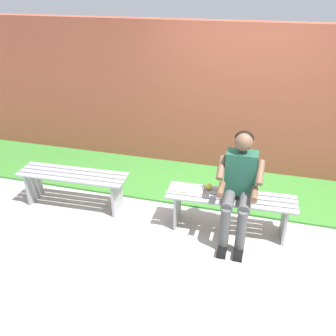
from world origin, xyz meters
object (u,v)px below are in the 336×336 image
object	(u,v)px
bench_near	(230,205)
apple	(209,187)
bench_far	(73,182)
book_open	(186,189)
person_seated	(239,184)

from	to	relation	value
bench_near	apple	bearing A→B (deg)	-16.30
bench_far	apple	world-z (taller)	apple
book_open	bench_far	bearing A→B (deg)	-2.57
bench_near	bench_far	size ratio (longest dim) A/B	1.05
bench_near	person_seated	bearing A→B (deg)	127.40
person_seated	book_open	bearing A→B (deg)	-9.28
person_seated	book_open	distance (m)	0.66
bench_far	person_seated	world-z (taller)	person_seated
apple	book_open	world-z (taller)	apple
person_seated	bench_near	bearing A→B (deg)	-52.60
bench_far	person_seated	xyz separation A→B (m)	(-2.13, 0.10, 0.36)
person_seated	book_open	size ratio (longest dim) A/B	3.06
bench_near	book_open	size ratio (longest dim) A/B	3.63
bench_near	person_seated	world-z (taller)	person_seated
book_open	bench_near	bearing A→B (deg)	177.85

